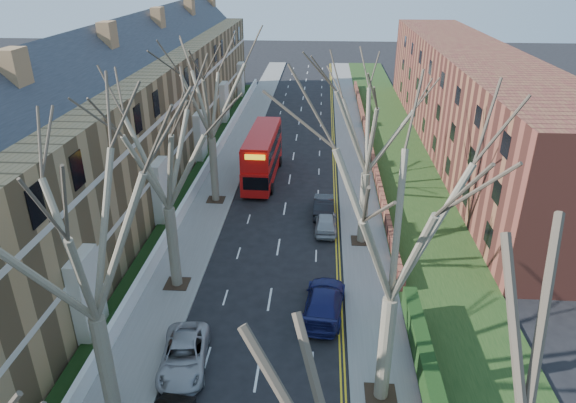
# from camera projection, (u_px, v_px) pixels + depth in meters

# --- Properties ---
(pavement_left) EXTENTS (3.00, 102.00, 0.12)m
(pavement_left) POSITION_uv_depth(u_px,v_px,m) (234.00, 154.00, 51.71)
(pavement_left) COLOR slate
(pavement_left) RESTS_ON ground
(pavement_right) EXTENTS (3.00, 102.00, 0.12)m
(pavement_right) POSITION_uv_depth(u_px,v_px,m) (354.00, 157.00, 50.98)
(pavement_right) COLOR slate
(pavement_right) RESTS_ON ground
(terrace_left) EXTENTS (9.70, 78.00, 13.60)m
(terrace_left) POSITION_uv_depth(u_px,v_px,m) (125.00, 123.00, 42.62)
(terrace_left) COLOR #9A7B4E
(terrace_left) RESTS_ON ground
(flats_right) EXTENTS (13.97, 54.00, 10.00)m
(flats_right) POSITION_uv_depth(u_px,v_px,m) (468.00, 100.00, 51.79)
(flats_right) COLOR brown
(flats_right) RESTS_ON ground
(front_wall_left) EXTENTS (0.30, 78.00, 1.00)m
(front_wall_left) POSITION_uv_depth(u_px,v_px,m) (200.00, 179.00, 44.35)
(front_wall_left) COLOR white
(front_wall_left) RESTS_ON ground
(grass_verge_right) EXTENTS (6.00, 102.00, 0.06)m
(grass_verge_right) POSITION_uv_depth(u_px,v_px,m) (399.00, 157.00, 50.67)
(grass_verge_right) COLOR #1A3513
(grass_verge_right) RESTS_ON ground
(tree_left_mid) EXTENTS (10.50, 10.50, 14.71)m
(tree_left_mid) POSITION_uv_depth(u_px,v_px,m) (77.00, 222.00, 17.86)
(tree_left_mid) COLOR #6C5F4D
(tree_left_mid) RESTS_ON ground
(tree_left_far) EXTENTS (10.15, 10.15, 14.22)m
(tree_left_far) POSITION_uv_depth(u_px,v_px,m) (161.00, 139.00, 27.02)
(tree_left_far) COLOR #6C5F4D
(tree_left_far) RESTS_ON ground
(tree_left_dist) EXTENTS (10.50, 10.50, 14.71)m
(tree_left_dist) POSITION_uv_depth(u_px,v_px,m) (208.00, 84.00, 37.71)
(tree_left_dist) COLOR #6C5F4D
(tree_left_dist) RESTS_ON ground
(tree_right_mid) EXTENTS (10.50, 10.50, 14.71)m
(tree_right_mid) POSITION_uv_depth(u_px,v_px,m) (400.00, 206.00, 18.97)
(tree_right_mid) COLOR #6C5F4D
(tree_right_mid) RESTS_ON ground
(tree_right_far) EXTENTS (10.15, 10.15, 14.22)m
(tree_right_far) POSITION_uv_depth(u_px,v_px,m) (370.00, 113.00, 31.74)
(tree_right_far) COLOR #6C5F4D
(tree_right_far) RESTS_ON ground
(double_decker_bus) EXTENTS (2.80, 10.17, 4.26)m
(double_decker_bus) POSITION_uv_depth(u_px,v_px,m) (263.00, 157.00, 45.24)
(double_decker_bus) COLOR red
(double_decker_bus) RESTS_ON ground
(car_left_far) EXTENTS (2.67, 4.87, 1.29)m
(car_left_far) POSITION_uv_depth(u_px,v_px,m) (184.00, 356.00, 24.55)
(car_left_far) COLOR #A1A0A6
(car_left_far) RESTS_ON ground
(car_right_near) EXTENTS (2.61, 5.37, 1.50)m
(car_right_near) POSITION_uv_depth(u_px,v_px,m) (324.00, 302.00, 28.26)
(car_right_near) COLOR navy
(car_right_near) RESTS_ON ground
(car_right_mid) EXTENTS (1.58, 3.91, 1.33)m
(car_right_mid) POSITION_uv_depth(u_px,v_px,m) (326.00, 222.00, 37.01)
(car_right_mid) COLOR #9FA3A8
(car_right_mid) RESTS_ON ground
(car_right_far) EXTENTS (1.58, 4.30, 1.41)m
(car_right_far) POSITION_uv_depth(u_px,v_px,m) (324.00, 205.00, 39.43)
(car_right_far) COLOR black
(car_right_far) RESTS_ON ground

